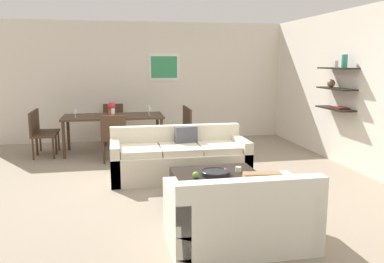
# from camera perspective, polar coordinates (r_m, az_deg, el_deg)

# --- Properties ---
(ground_plane) EXTENTS (18.00, 18.00, 0.00)m
(ground_plane) POSITION_cam_1_polar(r_m,az_deg,el_deg) (6.11, -1.68, -7.34)
(ground_plane) COLOR gray
(back_wall_unit) EXTENTS (8.40, 0.09, 2.70)m
(back_wall_unit) POSITION_cam_1_polar(r_m,az_deg,el_deg) (9.38, -3.45, 7.16)
(back_wall_unit) COLOR silver
(back_wall_unit) RESTS_ON ground
(right_wall_shelf_unit) EXTENTS (0.34, 8.20, 2.70)m
(right_wall_shelf_unit) POSITION_cam_1_polar(r_m,az_deg,el_deg) (7.51, 21.01, 5.77)
(right_wall_shelf_unit) COLOR silver
(right_wall_shelf_unit) RESTS_ON ground
(sofa_beige) EXTENTS (2.14, 0.90, 0.78)m
(sofa_beige) POSITION_cam_1_polar(r_m,az_deg,el_deg) (6.36, -1.84, -3.91)
(sofa_beige) COLOR beige
(sofa_beige) RESTS_ON ground
(loveseat_white) EXTENTS (1.42, 0.90, 0.78)m
(loveseat_white) POSITION_cam_1_polar(r_m,az_deg,el_deg) (4.10, 6.86, -11.98)
(loveseat_white) COLOR silver
(loveseat_white) RESTS_ON ground
(coffee_table) EXTENTS (1.11, 1.00, 0.38)m
(coffee_table) POSITION_cam_1_polar(r_m,az_deg,el_deg) (5.25, 3.60, -8.14)
(coffee_table) COLOR black
(coffee_table) RESTS_ON ground
(decorative_bowl) EXTENTS (0.38, 0.38, 0.06)m
(decorative_bowl) POSITION_cam_1_polar(r_m,az_deg,el_deg) (5.15, 3.36, -5.90)
(decorative_bowl) COLOR black
(decorative_bowl) RESTS_ON coffee_table
(candle_jar) EXTENTS (0.08, 0.08, 0.06)m
(candle_jar) POSITION_cam_1_polar(r_m,az_deg,el_deg) (5.34, 6.65, -5.38)
(candle_jar) COLOR silver
(candle_jar) RESTS_ON coffee_table
(apple_on_coffee_table) EXTENTS (0.09, 0.09, 0.09)m
(apple_on_coffee_table) POSITION_cam_1_polar(r_m,az_deg,el_deg) (5.00, 0.54, -6.23)
(apple_on_coffee_table) COLOR #669E2D
(apple_on_coffee_table) RESTS_ON coffee_table
(dining_table) EXTENTS (1.97, 0.91, 0.75)m
(dining_table) POSITION_cam_1_polar(r_m,az_deg,el_deg) (8.14, -11.18, 1.80)
(dining_table) COLOR #422D1E
(dining_table) RESTS_ON ground
(dining_chair_head) EXTENTS (0.44, 0.44, 0.88)m
(dining_chair_head) POSITION_cam_1_polar(r_m,az_deg,el_deg) (9.02, -11.15, 1.45)
(dining_chair_head) COLOR #422D1E
(dining_chair_head) RESTS_ON ground
(dining_chair_right_near) EXTENTS (0.44, 0.44, 0.88)m
(dining_chair_right_near) POSITION_cam_1_polar(r_m,az_deg,el_deg) (8.08, -1.23, 0.65)
(dining_chair_right_near) COLOR #422D1E
(dining_chair_right_near) RESTS_ON ground
(dining_chair_left_near) EXTENTS (0.44, 0.44, 0.88)m
(dining_chair_left_near) POSITION_cam_1_polar(r_m,az_deg,el_deg) (8.09, -21.03, -0.01)
(dining_chair_left_near) COLOR #422D1E
(dining_chair_left_near) RESTS_ON ground
(dining_chair_right_far) EXTENTS (0.44, 0.44, 0.88)m
(dining_chair_right_far) POSITION_cam_1_polar(r_m,az_deg,el_deg) (8.48, -1.71, 1.09)
(dining_chair_right_far) COLOR #422D1E
(dining_chair_right_far) RESTS_ON ground
(dining_chair_foot) EXTENTS (0.44, 0.44, 0.88)m
(dining_chair_foot) POSITION_cam_1_polar(r_m,az_deg,el_deg) (7.32, -11.13, -0.53)
(dining_chair_foot) COLOR #422D1E
(dining_chair_foot) RESTS_ON ground
(dining_chair_left_far) EXTENTS (0.44, 0.44, 0.88)m
(dining_chair_left_far) POSITION_cam_1_polar(r_m,az_deg,el_deg) (8.49, -20.57, 0.46)
(dining_chair_left_far) COLOR #422D1E
(dining_chair_left_far) RESTS_ON ground
(wine_glass_left_near) EXTENTS (0.08, 0.08, 0.15)m
(wine_glass_left_near) POSITION_cam_1_polar(r_m,az_deg,el_deg) (8.04, -16.35, 2.72)
(wine_glass_left_near) COLOR silver
(wine_glass_left_near) RESTS_ON dining_table
(wine_glass_right_near) EXTENTS (0.07, 0.07, 0.16)m
(wine_glass_right_near) POSITION_cam_1_polar(r_m,az_deg,el_deg) (8.04, -6.10, 3.13)
(wine_glass_right_near) COLOR silver
(wine_glass_right_near) RESTS_ON dining_table
(wine_glass_head) EXTENTS (0.08, 0.08, 0.18)m
(wine_glass_head) POSITION_cam_1_polar(r_m,az_deg,el_deg) (8.51, -11.23, 3.46)
(wine_glass_head) COLOR silver
(wine_glass_head) RESTS_ON dining_table
(wine_glass_right_far) EXTENTS (0.07, 0.07, 0.17)m
(wine_glass_right_far) POSITION_cam_1_polar(r_m,az_deg,el_deg) (8.26, -6.24, 3.35)
(wine_glass_right_far) COLOR silver
(wine_glass_right_far) RESTS_ON dining_table
(wine_glass_foot) EXTENTS (0.07, 0.07, 0.19)m
(wine_glass_foot) POSITION_cam_1_polar(r_m,az_deg,el_deg) (7.72, -11.23, 2.84)
(wine_glass_foot) COLOR silver
(wine_glass_foot) RESTS_ON dining_table
(centerpiece_vase) EXTENTS (0.16, 0.16, 0.26)m
(centerpiece_vase) POSITION_cam_1_polar(r_m,az_deg,el_deg) (8.16, -11.42, 3.28)
(centerpiece_vase) COLOR #D85933
(centerpiece_vase) RESTS_ON dining_table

